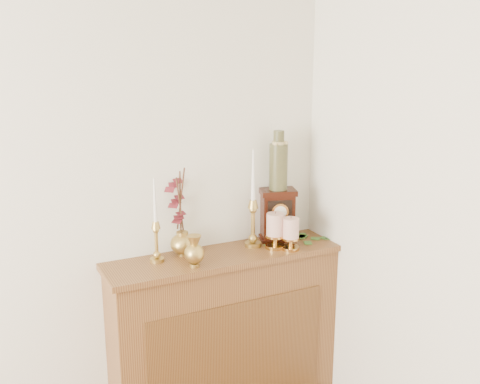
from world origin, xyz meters
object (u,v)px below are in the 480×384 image
candlestick_left (156,235)px  mantel_clock (278,215)px  ginger_jar (178,214)px  ceramic_vase (278,163)px  candlestick_center (253,216)px  bud_vase (194,251)px

candlestick_left → mantel_clock: 0.69m
ginger_jar → ceramic_vase: (0.56, -0.04, 0.22)m
candlestick_center → ginger_jar: size_ratio=1.13×
candlestick_center → ceramic_vase: 0.31m
bud_vase → mantel_clock: mantel_clock is taller
candlestick_left → candlestick_center: (0.52, -0.01, 0.03)m
bud_vase → ceramic_vase: size_ratio=0.50×
ceramic_vase → ginger_jar: bearing=176.1°
ginger_jar → mantel_clock: bearing=-4.1°
ceramic_vase → mantel_clock: bearing=-107.6°
candlestick_center → ginger_jar: 0.40m
candlestick_center → mantel_clock: candlestick_center is taller
bud_vase → candlestick_left: bearing=134.4°
bud_vase → ceramic_vase: bearing=17.0°
candlestick_left → bud_vase: candlestick_left is taller
candlestick_left → ceramic_vase: (0.69, 0.03, 0.29)m
bud_vase → ceramic_vase: 0.67m
candlestick_left → bud_vase: (0.14, -0.14, -0.06)m
ginger_jar → ceramic_vase: ceramic_vase is taller
mantel_clock → ceramic_vase: size_ratio=0.90×
candlestick_left → bud_vase: size_ratio=2.68×
candlestick_left → bud_vase: 0.21m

